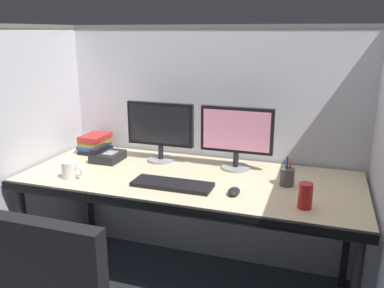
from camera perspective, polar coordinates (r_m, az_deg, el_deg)
cubicle_partition_rear at (r=2.66m, az=2.70°, el=-0.51°), size 2.21×0.06×1.57m
cubicle_partition_left at (r=2.66m, az=-21.88°, el=-1.69°), size 0.06×1.41×1.57m
desk at (r=2.28m, az=-0.50°, el=-5.95°), size 1.90×0.80×0.74m
monitor_left at (r=2.50m, az=-4.55°, el=2.31°), size 0.43×0.17×0.37m
monitor_right at (r=2.36m, az=6.35°, el=1.45°), size 0.43×0.17×0.37m
keyboard_main at (r=2.14m, az=-2.82°, el=-5.76°), size 0.43×0.15×0.02m
computer_mouse at (r=2.04m, az=5.98°, el=-6.71°), size 0.06×0.10×0.04m
book_stack at (r=2.81m, az=-13.61°, el=0.15°), size 0.17×0.22×0.12m
coffee_mug at (r=2.34m, az=-16.99°, el=-3.56°), size 0.13×0.08×0.09m
pen_cup at (r=2.20m, az=13.35°, el=-4.54°), size 0.08×0.08×0.16m
desk_phone at (r=2.60m, az=-11.98°, el=-1.61°), size 0.17×0.19×0.09m
soda_can at (r=1.94m, az=15.80°, el=-7.09°), size 0.07×0.07×0.12m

